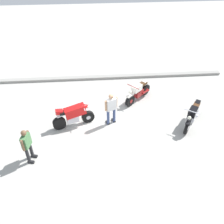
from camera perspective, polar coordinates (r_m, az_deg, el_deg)
ground_plane at (r=11.52m, az=-0.45°, el=-4.29°), size 40.00×40.00×0.00m
curb_edge at (r=15.16m, az=-1.68°, el=7.86°), size 14.00×0.30×0.15m
motorcycle_red_sportbike at (r=11.58m, az=-8.68°, el=-0.67°), size 1.93×0.85×1.14m
motorcycle_cream_vintage at (r=13.19m, az=5.97°, el=4.54°), size 1.50×1.48×1.07m
motorcycle_black_cruiser at (r=12.14m, az=17.78°, el=-0.65°), size 1.28×1.79×1.09m
person_in_green_shirt at (r=10.24m, az=-18.67°, el=-6.91°), size 0.39×0.62×1.57m
person_in_white_shirt at (r=11.34m, az=-0.20°, el=1.08°), size 0.61×0.47×1.65m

